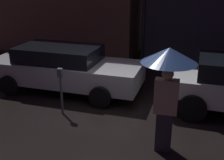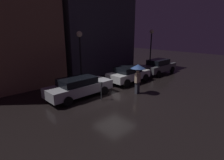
{
  "view_description": "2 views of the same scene",
  "coord_description": "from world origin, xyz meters",
  "px_view_note": "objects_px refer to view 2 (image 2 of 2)",
  "views": [
    {
      "loc": [
        1.92,
        -5.95,
        3.35
      ],
      "look_at": [
        -0.1,
        0.37,
        0.9
      ],
      "focal_mm": 45.0,
      "sensor_mm": 36.0,
      "label": 1
    },
    {
      "loc": [
        -8.24,
        -8.34,
        4.39
      ],
      "look_at": [
        -0.27,
        -0.03,
        1.16
      ],
      "focal_mm": 28.0,
      "sensor_mm": 36.0,
      "label": 2
    }
  ],
  "objects_px": {
    "parking_meter": "(101,89)",
    "street_lamp_far": "(151,40)",
    "parked_car_white": "(129,74)",
    "parked_car_silver": "(79,87)",
    "street_lamp_near": "(80,45)",
    "parked_car_grey": "(159,66)",
    "pedestrian_with_umbrella": "(138,71)"
  },
  "relations": [
    {
      "from": "pedestrian_with_umbrella",
      "to": "street_lamp_near",
      "type": "distance_m",
      "value": 5.37
    },
    {
      "from": "parked_car_silver",
      "to": "parking_meter",
      "type": "bearing_deg",
      "value": -66.25
    },
    {
      "from": "parked_car_silver",
      "to": "street_lamp_near",
      "type": "height_order",
      "value": "street_lamp_near"
    },
    {
      "from": "parked_car_white",
      "to": "parking_meter",
      "type": "bearing_deg",
      "value": -161.35
    },
    {
      "from": "street_lamp_near",
      "to": "street_lamp_far",
      "type": "relative_size",
      "value": 0.96
    },
    {
      "from": "parked_car_silver",
      "to": "parked_car_grey",
      "type": "height_order",
      "value": "parked_car_grey"
    },
    {
      "from": "parked_car_grey",
      "to": "street_lamp_far",
      "type": "height_order",
      "value": "street_lamp_far"
    },
    {
      "from": "parked_car_silver",
      "to": "parked_car_grey",
      "type": "relative_size",
      "value": 1.03
    },
    {
      "from": "parked_car_white",
      "to": "street_lamp_near",
      "type": "bearing_deg",
      "value": 141.02
    },
    {
      "from": "parked_car_silver",
      "to": "street_lamp_far",
      "type": "relative_size",
      "value": 1.02
    },
    {
      "from": "parked_car_white",
      "to": "street_lamp_near",
      "type": "relative_size",
      "value": 0.91
    },
    {
      "from": "parked_car_white",
      "to": "street_lamp_far",
      "type": "xyz_separation_m",
      "value": [
        6.52,
        2.23,
        2.67
      ]
    },
    {
      "from": "parked_car_white",
      "to": "parking_meter",
      "type": "height_order",
      "value": "parked_car_white"
    },
    {
      "from": "parked_car_white",
      "to": "parked_car_grey",
      "type": "height_order",
      "value": "parked_car_grey"
    },
    {
      "from": "parking_meter",
      "to": "street_lamp_far",
      "type": "relative_size",
      "value": 0.27
    },
    {
      "from": "street_lamp_far",
      "to": "parked_car_silver",
      "type": "bearing_deg",
      "value": -169.26
    },
    {
      "from": "parked_car_white",
      "to": "parking_meter",
      "type": "xyz_separation_m",
      "value": [
        -4.41,
        -1.49,
        0.0
      ]
    },
    {
      "from": "parked_car_grey",
      "to": "pedestrian_with_umbrella",
      "type": "xyz_separation_m",
      "value": [
        -6.64,
        -2.36,
        0.88
      ]
    },
    {
      "from": "parking_meter",
      "to": "street_lamp_near",
      "type": "bearing_deg",
      "value": 73.26
    },
    {
      "from": "parking_meter",
      "to": "parked_car_silver",
      "type": "bearing_deg",
      "value": 114.26
    },
    {
      "from": "parked_car_silver",
      "to": "parked_car_white",
      "type": "distance_m",
      "value": 5.1
    },
    {
      "from": "parked_car_grey",
      "to": "parking_meter",
      "type": "height_order",
      "value": "parked_car_grey"
    },
    {
      "from": "street_lamp_far",
      "to": "parked_car_white",
      "type": "bearing_deg",
      "value": -161.14
    },
    {
      "from": "pedestrian_with_umbrella",
      "to": "parked_car_grey",
      "type": "bearing_deg",
      "value": 17.86
    },
    {
      "from": "parked_car_silver",
      "to": "parked_car_white",
      "type": "bearing_deg",
      "value": -0.78
    },
    {
      "from": "parked_car_white",
      "to": "parked_car_grey",
      "type": "bearing_deg",
      "value": 0.43
    },
    {
      "from": "parking_meter",
      "to": "street_lamp_far",
      "type": "distance_m",
      "value": 11.85
    },
    {
      "from": "street_lamp_near",
      "to": "street_lamp_far",
      "type": "bearing_deg",
      "value": -2.06
    },
    {
      "from": "parked_car_grey",
      "to": "parking_meter",
      "type": "distance_m",
      "value": 9.47
    },
    {
      "from": "parked_car_white",
      "to": "street_lamp_near",
      "type": "distance_m",
      "value": 4.81
    },
    {
      "from": "pedestrian_with_umbrella",
      "to": "street_lamp_near",
      "type": "xyz_separation_m",
      "value": [
        -1.49,
        4.9,
        1.61
      ]
    },
    {
      "from": "parked_car_white",
      "to": "street_lamp_near",
      "type": "height_order",
      "value": "street_lamp_near"
    }
  ]
}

